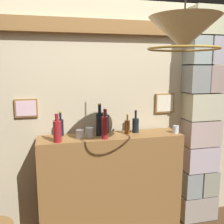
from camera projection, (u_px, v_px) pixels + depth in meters
name	position (u px, v px, depth m)	size (l,w,h in m)	color
panelled_rear_partition	(106.00, 113.00, 2.77)	(3.71, 0.15, 2.48)	beige
stone_pillar	(200.00, 119.00, 2.91)	(0.43, 0.31, 2.42)	gray
bar_shelf_unit	(111.00, 187.00, 2.67)	(1.46, 0.33, 1.12)	olive
liquor_bottle_port	(136.00, 125.00, 2.68)	(0.07, 0.07, 0.24)	black
liquor_bottle_rum	(105.00, 127.00, 2.43)	(0.06, 0.06, 0.29)	maroon
liquor_bottle_gin	(127.00, 127.00, 2.63)	(0.06, 0.06, 0.21)	brown
liquor_bottle_sherry	(61.00, 127.00, 2.54)	(0.06, 0.06, 0.25)	black
liquor_bottle_amaro	(100.00, 123.00, 2.55)	(0.08, 0.08, 0.32)	black
liquor_bottle_brandy	(57.00, 131.00, 2.33)	(0.07, 0.07, 0.26)	maroon
liquor_bottle_mezcal	(105.00, 123.00, 2.66)	(0.08, 0.08, 0.25)	black
glass_tumbler_rocks	(176.00, 129.00, 2.66)	(0.06, 0.06, 0.08)	silver
glass_tumbler_highball	(89.00, 132.00, 2.51)	(0.08, 0.08, 0.09)	silver
glass_tumbler_shot	(80.00, 134.00, 2.47)	(0.08, 0.08, 0.08)	silver
pendant_lamp	(184.00, 34.00, 1.77)	(0.51, 0.51, 0.62)	beige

